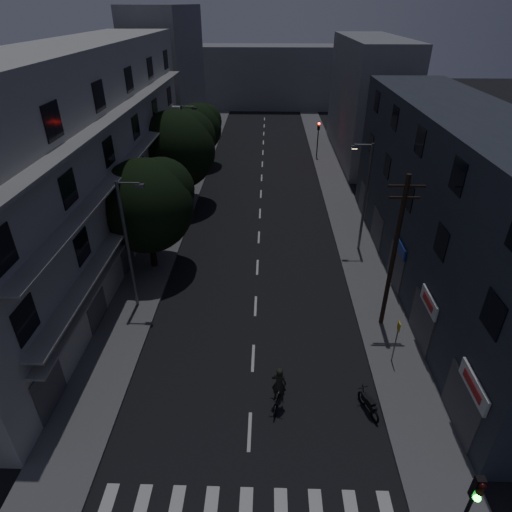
{
  "coord_description": "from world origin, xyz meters",
  "views": [
    {
      "loc": [
        0.62,
        -10.13,
        16.13
      ],
      "look_at": [
        0.0,
        12.0,
        3.0
      ],
      "focal_mm": 30.0,
      "sensor_mm": 36.0,
      "label": 1
    }
  ],
  "objects_px": {
    "bus_stop_sign": "(397,335)",
    "cyclist": "(279,393)",
    "utility_pole": "(394,252)",
    "traffic_signal_near": "(472,502)",
    "motorcycle": "(369,404)"
  },
  "relations": [
    {
      "from": "traffic_signal_near",
      "to": "utility_pole",
      "type": "xyz_separation_m",
      "value": [
        0.38,
        12.08,
        1.77
      ]
    },
    {
      "from": "utility_pole",
      "to": "cyclist",
      "type": "xyz_separation_m",
      "value": [
        -6.06,
        -5.99,
        -4.08
      ]
    },
    {
      "from": "utility_pole",
      "to": "bus_stop_sign",
      "type": "distance_m",
      "value": 4.31
    },
    {
      "from": "bus_stop_sign",
      "to": "cyclist",
      "type": "xyz_separation_m",
      "value": [
        -5.92,
        -2.88,
        -1.1
      ]
    },
    {
      "from": "bus_stop_sign",
      "to": "cyclist",
      "type": "bearing_deg",
      "value": -154.02
    },
    {
      "from": "motorcycle",
      "to": "bus_stop_sign",
      "type": "bearing_deg",
      "value": 38.68
    },
    {
      "from": "utility_pole",
      "to": "cyclist",
      "type": "height_order",
      "value": "utility_pole"
    },
    {
      "from": "traffic_signal_near",
      "to": "utility_pole",
      "type": "relative_size",
      "value": 0.46
    },
    {
      "from": "traffic_signal_near",
      "to": "bus_stop_sign",
      "type": "relative_size",
      "value": 1.62
    },
    {
      "from": "traffic_signal_near",
      "to": "cyclist",
      "type": "relative_size",
      "value": 1.75
    },
    {
      "from": "motorcycle",
      "to": "cyclist",
      "type": "relative_size",
      "value": 0.69
    },
    {
      "from": "utility_pole",
      "to": "traffic_signal_near",
      "type": "bearing_deg",
      "value": -91.8
    },
    {
      "from": "bus_stop_sign",
      "to": "cyclist",
      "type": "distance_m",
      "value": 6.67
    },
    {
      "from": "traffic_signal_near",
      "to": "bus_stop_sign",
      "type": "distance_m",
      "value": 9.05
    },
    {
      "from": "motorcycle",
      "to": "cyclist",
      "type": "distance_m",
      "value": 4.11
    }
  ]
}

